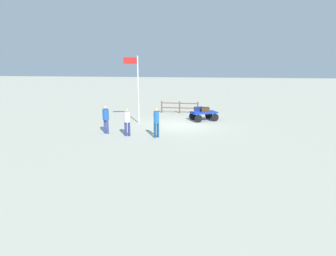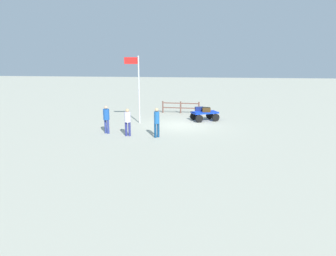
{
  "view_description": "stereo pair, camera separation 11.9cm",
  "coord_description": "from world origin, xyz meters",
  "px_view_note": "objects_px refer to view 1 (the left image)",
  "views": [
    {
      "loc": [
        -1.68,
        19.82,
        4.38
      ],
      "look_at": [
        0.14,
        6.0,
        1.15
      ],
      "focal_mm": 31.13,
      "sensor_mm": 36.0,
      "label": 1
    },
    {
      "loc": [
        -1.79,
        19.81,
        4.38
      ],
      "look_at": [
        0.14,
        6.0,
        1.15
      ],
      "focal_mm": 31.13,
      "sensor_mm": 36.0,
      "label": 2
    }
  ],
  "objects_px": {
    "luggage_cart": "(204,114)",
    "suitcase_tan": "(205,109)",
    "worker_lead": "(127,120)",
    "worker_supervisor": "(106,117)",
    "suitcase_dark": "(206,110)",
    "flagpole": "(136,84)",
    "worker_trailing": "(156,121)",
    "suitcase_navy": "(198,109)"
  },
  "relations": [
    {
      "from": "luggage_cart",
      "to": "suitcase_tan",
      "type": "height_order",
      "value": "suitcase_tan"
    },
    {
      "from": "worker_trailing",
      "to": "suitcase_navy",
      "type": "bearing_deg",
      "value": -111.43
    },
    {
      "from": "suitcase_tan",
      "to": "worker_lead",
      "type": "relative_size",
      "value": 0.37
    },
    {
      "from": "suitcase_dark",
      "to": "flagpole",
      "type": "height_order",
      "value": "flagpole"
    },
    {
      "from": "luggage_cart",
      "to": "suitcase_tan",
      "type": "relative_size",
      "value": 3.65
    },
    {
      "from": "suitcase_tan",
      "to": "worker_lead",
      "type": "xyz_separation_m",
      "value": [
        4.53,
        5.54,
        0.15
      ]
    },
    {
      "from": "luggage_cart",
      "to": "suitcase_navy",
      "type": "bearing_deg",
      "value": -46.81
    },
    {
      "from": "worker_lead",
      "to": "worker_supervisor",
      "type": "xyz_separation_m",
      "value": [
        1.45,
        -0.43,
        0.06
      ]
    },
    {
      "from": "worker_supervisor",
      "to": "suitcase_dark",
      "type": "bearing_deg",
      "value": -141.96
    },
    {
      "from": "suitcase_tan",
      "to": "worker_lead",
      "type": "bearing_deg",
      "value": 50.69
    },
    {
      "from": "luggage_cart",
      "to": "worker_trailing",
      "type": "relative_size",
      "value": 1.27
    },
    {
      "from": "suitcase_dark",
      "to": "flagpole",
      "type": "bearing_deg",
      "value": 16.23
    },
    {
      "from": "suitcase_tan",
      "to": "flagpole",
      "type": "xyz_separation_m",
      "value": [
        4.82,
        1.8,
        1.98
      ]
    },
    {
      "from": "worker_supervisor",
      "to": "luggage_cart",
      "type": "bearing_deg",
      "value": -140.85
    },
    {
      "from": "luggage_cart",
      "to": "suitcase_dark",
      "type": "bearing_deg",
      "value": 155.32
    },
    {
      "from": "suitcase_tan",
      "to": "flagpole",
      "type": "bearing_deg",
      "value": 20.49
    },
    {
      "from": "suitcase_navy",
      "to": "flagpole",
      "type": "relative_size",
      "value": 0.15
    },
    {
      "from": "flagpole",
      "to": "luggage_cart",
      "type": "bearing_deg",
      "value": -162.51
    },
    {
      "from": "suitcase_navy",
      "to": "worker_lead",
      "type": "distance_m",
      "value": 6.94
    },
    {
      "from": "worker_trailing",
      "to": "worker_supervisor",
      "type": "bearing_deg",
      "value": -9.26
    },
    {
      "from": "suitcase_navy",
      "to": "suitcase_tan",
      "type": "bearing_deg",
      "value": 166.78
    },
    {
      "from": "luggage_cart",
      "to": "suitcase_tan",
      "type": "bearing_deg",
      "value": -108.11
    },
    {
      "from": "suitcase_dark",
      "to": "suitcase_navy",
      "type": "bearing_deg",
      "value": -42.05
    },
    {
      "from": "suitcase_dark",
      "to": "suitcase_tan",
      "type": "xyz_separation_m",
      "value": [
        0.05,
        -0.38,
        0.0
      ]
    },
    {
      "from": "worker_lead",
      "to": "flagpole",
      "type": "xyz_separation_m",
      "value": [
        0.28,
        -3.74,
        1.82
      ]
    },
    {
      "from": "flagpole",
      "to": "worker_lead",
      "type": "bearing_deg",
      "value": 94.36
    },
    {
      "from": "flagpole",
      "to": "worker_trailing",
      "type": "bearing_deg",
      "value": 118.17
    },
    {
      "from": "suitcase_navy",
      "to": "worker_supervisor",
      "type": "relative_size",
      "value": 0.41
    },
    {
      "from": "worker_trailing",
      "to": "luggage_cart",
      "type": "bearing_deg",
      "value": -116.64
    },
    {
      "from": "luggage_cart",
      "to": "suitcase_navy",
      "type": "distance_m",
      "value": 0.69
    },
    {
      "from": "luggage_cart",
      "to": "worker_lead",
      "type": "height_order",
      "value": "worker_lead"
    },
    {
      "from": "suitcase_dark",
      "to": "worker_supervisor",
      "type": "height_order",
      "value": "worker_supervisor"
    },
    {
      "from": "suitcase_dark",
      "to": "suitcase_tan",
      "type": "bearing_deg",
      "value": -82.94
    },
    {
      "from": "suitcase_tan",
      "to": "worker_lead",
      "type": "distance_m",
      "value": 7.16
    },
    {
      "from": "worker_supervisor",
      "to": "flagpole",
      "type": "height_order",
      "value": "flagpole"
    },
    {
      "from": "suitcase_navy",
      "to": "suitcase_dark",
      "type": "bearing_deg",
      "value": 137.95
    },
    {
      "from": "suitcase_navy",
      "to": "suitcase_dark",
      "type": "height_order",
      "value": "same"
    },
    {
      "from": "worker_lead",
      "to": "worker_supervisor",
      "type": "height_order",
      "value": "worker_supervisor"
    },
    {
      "from": "worker_trailing",
      "to": "suitcase_dark",
      "type": "bearing_deg",
      "value": -118.23
    },
    {
      "from": "worker_lead",
      "to": "worker_trailing",
      "type": "height_order",
      "value": "worker_trailing"
    },
    {
      "from": "suitcase_dark",
      "to": "flagpole",
      "type": "distance_m",
      "value": 5.44
    },
    {
      "from": "luggage_cart",
      "to": "suitcase_dark",
      "type": "relative_size",
      "value": 3.77
    }
  ]
}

